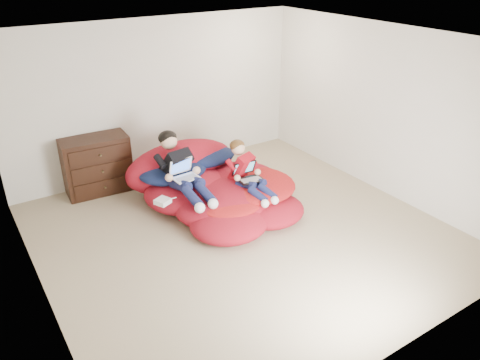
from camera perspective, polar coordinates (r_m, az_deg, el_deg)
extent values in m
cube|color=tan|center=(6.36, 0.35, -7.41)|extent=(5.10, 5.10, 0.25)
cube|color=beige|center=(7.81, -9.99, 9.92)|extent=(5.10, 0.02, 2.50)
cube|color=beige|center=(4.10, 20.29, -7.36)|extent=(5.10, 0.02, 2.50)
cube|color=beige|center=(4.93, -24.77, -2.34)|extent=(0.02, 5.10, 2.50)
cube|color=beige|center=(7.32, 17.16, 8.02)|extent=(0.02, 5.10, 2.50)
cube|color=white|center=(5.36, 0.43, 16.67)|extent=(5.10, 5.10, 0.02)
cube|color=black|center=(7.49, -17.05, 1.77)|extent=(1.01, 0.55, 0.89)
cube|color=black|center=(7.37, -16.18, -0.79)|extent=(0.88, 0.08, 0.21)
cylinder|color=#4C3F26|center=(7.35, -16.13, -0.85)|extent=(0.03, 0.06, 0.03)
cube|color=black|center=(7.26, -16.44, 1.08)|extent=(0.88, 0.08, 0.21)
cylinder|color=#4C3F26|center=(7.24, -16.39, 1.02)|extent=(0.03, 0.06, 0.03)
cube|color=black|center=(7.15, -16.71, 3.00)|extent=(0.88, 0.08, 0.21)
cylinder|color=#4C3F26|center=(7.14, -16.66, 2.94)|extent=(0.03, 0.06, 0.03)
ellipsoid|color=#A71222|center=(6.93, -6.01, -1.21)|extent=(1.40, 1.25, 0.50)
ellipsoid|color=#A71222|center=(7.12, -0.04, -0.46)|extent=(1.33, 1.29, 0.48)
ellipsoid|color=#A71222|center=(6.68, -1.32, -2.58)|extent=(1.65, 1.32, 0.53)
ellipsoid|color=#A71222|center=(6.25, -1.33, -5.20)|extent=(1.08, 0.99, 0.36)
ellipsoid|color=#A71222|center=(6.56, 3.60, -3.69)|extent=(1.01, 0.91, 0.33)
ellipsoid|color=#A71222|center=(7.27, -7.18, 1.68)|extent=(1.79, 0.79, 0.79)
ellipsoid|color=#131E46|center=(6.96, -8.22, 1.15)|extent=(1.03, 0.85, 0.26)
ellipsoid|color=#131E46|center=(7.26, -4.11, 2.83)|extent=(0.94, 0.66, 0.23)
ellipsoid|color=#B4191A|center=(6.78, 1.77, -0.59)|extent=(1.19, 1.19, 0.22)
ellipsoid|color=#B4191A|center=(6.39, -1.21, -2.79)|extent=(0.91, 0.82, 0.16)
ellipsoid|color=silver|center=(7.15, -9.06, 3.04)|extent=(0.41, 0.26, 0.26)
cube|color=black|center=(6.70, -7.92, 1.97)|extent=(0.41, 0.51, 0.50)
sphere|color=tan|center=(6.72, -8.69, 4.71)|extent=(0.24, 0.24, 0.24)
ellipsoid|color=black|center=(6.73, -8.82, 5.12)|extent=(0.27, 0.25, 0.20)
cylinder|color=#141A3F|center=(6.44, -7.27, -0.61)|extent=(0.21, 0.41, 0.22)
cylinder|color=#141A3F|center=(6.18, -5.82, -2.12)|extent=(0.18, 0.39, 0.25)
sphere|color=white|center=(6.07, -4.93, -3.41)|extent=(0.14, 0.14, 0.14)
cylinder|color=#141A3F|center=(6.52, -5.72, -0.18)|extent=(0.21, 0.41, 0.22)
cylinder|color=#141A3F|center=(6.27, -4.22, -1.65)|extent=(0.18, 0.39, 0.25)
sphere|color=white|center=(6.15, -3.31, -2.91)|extent=(0.14, 0.14, 0.14)
cube|color=#AA0F1A|center=(6.68, 0.20, 1.53)|extent=(0.37, 0.39, 0.43)
sphere|color=tan|center=(6.65, -0.24, 3.89)|extent=(0.20, 0.20, 0.20)
ellipsoid|color=#4B3014|center=(6.65, -0.36, 4.23)|extent=(0.22, 0.21, 0.17)
cylinder|color=#141A3F|center=(6.53, 0.77, -0.65)|extent=(0.23, 0.34, 0.18)
cylinder|color=#141A3F|center=(6.34, 2.19, -1.85)|extent=(0.20, 0.32, 0.21)
sphere|color=white|center=(6.25, 3.05, -2.89)|extent=(0.12, 0.12, 0.12)
cylinder|color=#141A3F|center=(6.61, 1.94, -0.30)|extent=(0.23, 0.34, 0.18)
cylinder|color=#141A3F|center=(6.42, 3.37, -1.48)|extent=(0.20, 0.32, 0.21)
sphere|color=white|center=(6.33, 4.24, -2.49)|extent=(0.12, 0.12, 0.12)
cube|color=silver|center=(6.46, -6.58, 0.25)|extent=(0.35, 0.26, 0.01)
cube|color=gray|center=(6.45, -6.54, 0.28)|extent=(0.30, 0.15, 0.00)
cube|color=silver|center=(6.53, -7.24, 1.70)|extent=(0.34, 0.09, 0.23)
cube|color=#3E6AD3|center=(6.53, -7.21, 1.69)|extent=(0.30, 0.07, 0.19)
cube|color=black|center=(6.55, 1.30, 0.04)|extent=(0.36, 0.27, 0.01)
cube|color=gray|center=(6.54, 1.36, 0.07)|extent=(0.30, 0.16, 0.00)
cube|color=black|center=(6.63, 0.50, 1.48)|extent=(0.35, 0.15, 0.22)
cube|color=teal|center=(6.62, 0.53, 1.48)|extent=(0.31, 0.11, 0.18)
cube|color=silver|center=(6.26, -9.40, -2.58)|extent=(0.23, 0.23, 0.07)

